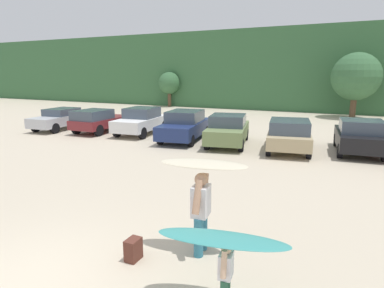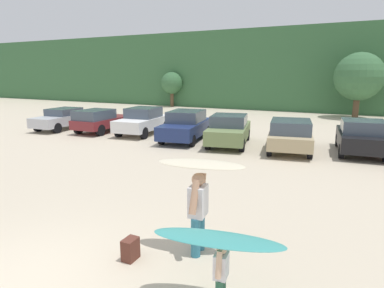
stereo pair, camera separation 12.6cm
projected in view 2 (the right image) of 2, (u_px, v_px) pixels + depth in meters
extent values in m
plane|color=beige|center=(23.00, 281.00, 5.96)|extent=(120.00, 120.00, 0.00)
cube|color=#38663D|center=(306.00, 70.00, 36.52)|extent=(108.00, 12.00, 8.12)
cylinder|color=brown|center=(172.00, 99.00, 37.28)|extent=(0.40, 0.40, 1.61)
sphere|color=#38663D|center=(172.00, 83.00, 36.90)|extent=(2.42, 2.42, 2.42)
cylinder|color=brown|center=(356.00, 108.00, 27.48)|extent=(0.48, 0.48, 1.78)
sphere|color=#38663D|center=(359.00, 77.00, 26.94)|extent=(3.92, 3.92, 3.92)
cube|color=silver|center=(64.00, 120.00, 22.22)|extent=(2.12, 4.63, 0.62)
cube|color=#3F4C5B|center=(64.00, 112.00, 22.20)|extent=(1.76, 2.16, 0.45)
cylinder|color=black|center=(70.00, 121.00, 23.91)|extent=(0.28, 0.67, 0.65)
cylinder|color=black|center=(87.00, 122.00, 23.37)|extent=(0.28, 0.67, 0.65)
cylinder|color=black|center=(38.00, 127.00, 21.21)|extent=(0.28, 0.67, 0.65)
cylinder|color=black|center=(57.00, 128.00, 20.67)|extent=(0.28, 0.67, 0.65)
cube|color=maroon|center=(103.00, 122.00, 21.21)|extent=(2.05, 4.09, 0.56)
cube|color=#3F4C5B|center=(94.00, 115.00, 20.39)|extent=(1.83, 2.28, 0.58)
cylinder|color=black|center=(106.00, 123.00, 22.79)|extent=(0.25, 0.70, 0.70)
cylinder|color=black|center=(126.00, 124.00, 22.12)|extent=(0.25, 0.70, 0.70)
cylinder|color=black|center=(78.00, 128.00, 20.42)|extent=(0.25, 0.70, 0.70)
cylinder|color=black|center=(100.00, 130.00, 19.75)|extent=(0.25, 0.70, 0.70)
cube|color=white|center=(142.00, 123.00, 20.29)|extent=(2.26, 4.27, 0.68)
cube|color=#3F4C5B|center=(143.00, 112.00, 20.33)|extent=(1.90, 2.08, 0.61)
cylinder|color=black|center=(141.00, 125.00, 21.89)|extent=(0.29, 0.71, 0.69)
cylinder|color=black|center=(164.00, 126.00, 21.31)|extent=(0.29, 0.71, 0.69)
cylinder|color=black|center=(119.00, 131.00, 19.41)|extent=(0.29, 0.71, 0.69)
cylinder|color=black|center=(144.00, 133.00, 18.83)|extent=(0.29, 0.71, 0.69)
cube|color=navy|center=(186.00, 128.00, 18.45)|extent=(2.59, 4.80, 0.72)
cube|color=#3F4C5B|center=(186.00, 116.00, 18.46)|extent=(2.07, 2.47, 0.62)
cylinder|color=black|center=(180.00, 130.00, 20.18)|extent=(0.32, 0.64, 0.61)
cylinder|color=black|center=(207.00, 131.00, 19.69)|extent=(0.32, 0.64, 0.61)
cylinder|color=black|center=(162.00, 139.00, 17.37)|extent=(0.32, 0.64, 0.61)
cylinder|color=black|center=(192.00, 141.00, 16.88)|extent=(0.32, 0.64, 0.61)
cube|color=#6B7F4C|center=(229.00, 132.00, 17.28)|extent=(2.72, 4.64, 0.71)
cube|color=#3F4C5B|center=(229.00, 120.00, 17.04)|extent=(2.09, 2.28, 0.58)
cylinder|color=black|center=(218.00, 133.00, 18.92)|extent=(0.34, 0.65, 0.62)
cylinder|color=black|center=(247.00, 135.00, 18.51)|extent=(0.34, 0.65, 0.62)
cylinder|color=black|center=(208.00, 144.00, 16.20)|extent=(0.34, 0.65, 0.62)
cylinder|color=black|center=(242.00, 145.00, 15.79)|extent=(0.34, 0.65, 0.62)
cube|color=tan|center=(290.00, 138.00, 15.91)|extent=(2.60, 4.39, 0.61)
cube|color=#3F4C5B|center=(291.00, 126.00, 15.48)|extent=(2.14, 2.55, 0.59)
cylinder|color=black|center=(273.00, 138.00, 17.49)|extent=(0.33, 0.73, 0.70)
cylinder|color=black|center=(307.00, 139.00, 17.01)|extent=(0.33, 0.73, 0.70)
cylinder|color=black|center=(269.00, 149.00, 14.94)|extent=(0.33, 0.73, 0.70)
cylinder|color=black|center=(310.00, 151.00, 14.46)|extent=(0.33, 0.73, 0.70)
cube|color=black|center=(361.00, 139.00, 15.34)|extent=(2.33, 4.12, 0.71)
cube|color=#3F4C5B|center=(363.00, 127.00, 14.87)|extent=(1.96, 1.97, 0.60)
cylinder|color=black|center=(338.00, 140.00, 16.91)|extent=(0.28, 0.67, 0.65)
cylinder|color=black|center=(376.00, 143.00, 16.31)|extent=(0.28, 0.67, 0.65)
cylinder|color=black|center=(342.00, 151.00, 14.52)|extent=(0.28, 0.67, 0.65)
cylinder|color=teal|center=(196.00, 237.00, 6.70)|extent=(0.20, 0.20, 0.84)
cylinder|color=teal|center=(200.00, 231.00, 6.98)|extent=(0.20, 0.20, 0.84)
cube|color=silver|center=(198.00, 201.00, 6.69)|extent=(0.37, 0.46, 0.64)
sphere|color=tan|center=(198.00, 180.00, 6.59)|extent=(0.27, 0.27, 0.27)
cylinder|color=tan|center=(194.00, 197.00, 6.43)|extent=(0.19, 0.41, 0.68)
cylinder|color=tan|center=(202.00, 189.00, 6.87)|extent=(0.18, 0.33, 0.69)
cylinder|color=#26593F|center=(222.00, 288.00, 5.35)|extent=(0.12, 0.12, 0.53)
cube|color=silver|center=(221.00, 266.00, 5.17)|extent=(0.23, 0.29, 0.41)
sphere|color=#D8AD8C|center=(221.00, 249.00, 5.11)|extent=(0.17, 0.17, 0.17)
cylinder|color=#D8AD8C|center=(219.00, 265.00, 5.01)|extent=(0.11, 0.17, 0.44)
cylinder|color=#D8AD8C|center=(224.00, 255.00, 5.28)|extent=(0.10, 0.14, 0.44)
ellipsoid|color=beige|center=(201.00, 164.00, 6.63)|extent=(1.88, 0.83, 0.13)
ellipsoid|color=teal|center=(218.00, 239.00, 5.20)|extent=(2.21, 0.98, 0.08)
cube|color=#592D23|center=(130.00, 249.00, 6.62)|extent=(0.24, 0.34, 0.45)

